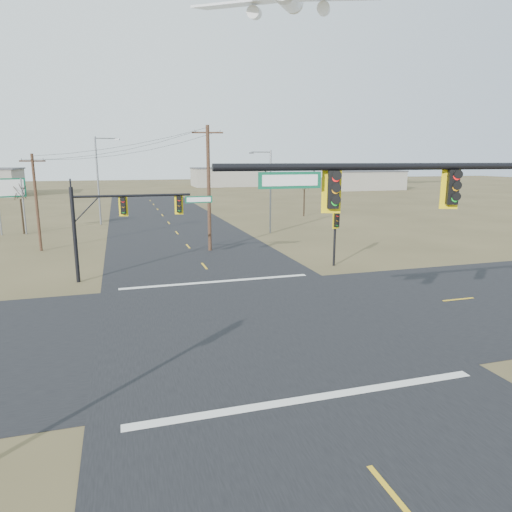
% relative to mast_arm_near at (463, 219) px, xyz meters
% --- Properties ---
extents(ground, '(320.00, 320.00, 0.00)m').
position_rel_mast_arm_near_xyz_m(ground, '(-4.61, 8.19, -5.78)').
color(ground, brown).
rests_on(ground, ground).
extents(road_ew, '(160.00, 14.00, 0.02)m').
position_rel_mast_arm_near_xyz_m(road_ew, '(-4.61, 8.19, -5.77)').
color(road_ew, black).
rests_on(road_ew, ground).
extents(road_ns, '(14.00, 160.00, 0.02)m').
position_rel_mast_arm_near_xyz_m(road_ns, '(-4.61, 8.19, -5.77)').
color(road_ns, black).
rests_on(road_ns, ground).
extents(stop_bar_near, '(12.00, 0.40, 0.01)m').
position_rel_mast_arm_near_xyz_m(stop_bar_near, '(-4.61, 0.69, -5.75)').
color(stop_bar_near, silver).
rests_on(stop_bar_near, road_ns).
extents(stop_bar_far, '(12.00, 0.40, 0.01)m').
position_rel_mast_arm_near_xyz_m(stop_bar_far, '(-4.61, 15.69, -5.75)').
color(stop_bar_far, silver).
rests_on(stop_bar_far, road_ns).
extents(mast_arm_near, '(11.59, 0.58, 8.00)m').
position_rel_mast_arm_near_xyz_m(mast_arm_near, '(0.00, 0.00, 0.00)').
color(mast_arm_near, black).
rests_on(mast_arm_near, ground).
extents(mast_arm_far, '(8.82, 0.48, 5.96)m').
position_rel_mast_arm_near_xyz_m(mast_arm_far, '(-9.70, 18.23, -1.45)').
color(mast_arm_far, black).
rests_on(mast_arm_far, ground).
extents(pedestal_signal_ne, '(0.61, 0.52, 4.11)m').
position_rel_mast_arm_near_xyz_m(pedestal_signal_ne, '(4.48, 17.54, -2.75)').
color(pedestal_signal_ne, black).
rests_on(pedestal_signal_ne, ground).
extents(utility_pole_near, '(2.51, 0.51, 10.31)m').
position_rel_mast_arm_near_xyz_m(utility_pole_near, '(-3.08, 25.86, -0.45)').
color(utility_pole_near, '#4A3020').
rests_on(utility_pole_near, ground).
extents(utility_pole_far, '(1.96, 0.45, 8.07)m').
position_rel_mast_arm_near_xyz_m(utility_pole_far, '(-16.84, 29.90, -1.54)').
color(utility_pole_far, '#4A3020').
rests_on(utility_pole_far, ground).
extents(highway_sign, '(2.93, 1.04, 5.74)m').
position_rel_mast_arm_near_xyz_m(highway_sign, '(-20.83, 39.99, -1.69)').
color(highway_sign, slate).
rests_on(highway_sign, ground).
extents(streetlight_a, '(2.37, 0.25, 8.52)m').
position_rel_mast_arm_near_xyz_m(streetlight_a, '(4.63, 33.35, -1.00)').
color(streetlight_a, slate).
rests_on(streetlight_a, ground).
extents(streetlight_c, '(2.85, 0.43, 10.16)m').
position_rel_mast_arm_near_xyz_m(streetlight_c, '(-12.24, 44.97, -0.07)').
color(streetlight_c, slate).
rests_on(streetlight_c, ground).
extents(bare_tree_a, '(2.98, 2.98, 5.66)m').
position_rel_mast_arm_near_xyz_m(bare_tree_a, '(-19.93, 40.19, -1.30)').
color(bare_tree_a, black).
rests_on(bare_tree_a, ground).
extents(bare_tree_c, '(3.01, 3.01, 5.83)m').
position_rel_mast_arm_near_xyz_m(bare_tree_c, '(13.81, 45.80, -1.21)').
color(bare_tree_c, black).
rests_on(bare_tree_c, ground).
extents(warehouse_mid, '(20.00, 12.00, 5.00)m').
position_rel_mast_arm_near_xyz_m(warehouse_mid, '(20.39, 118.19, -3.28)').
color(warehouse_mid, gray).
rests_on(warehouse_mid, ground).
extents(warehouse_right, '(18.00, 10.00, 4.50)m').
position_rel_mast_arm_near_xyz_m(warehouse_right, '(50.39, 93.19, -3.53)').
color(warehouse_right, gray).
rests_on(warehouse_right, ground).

